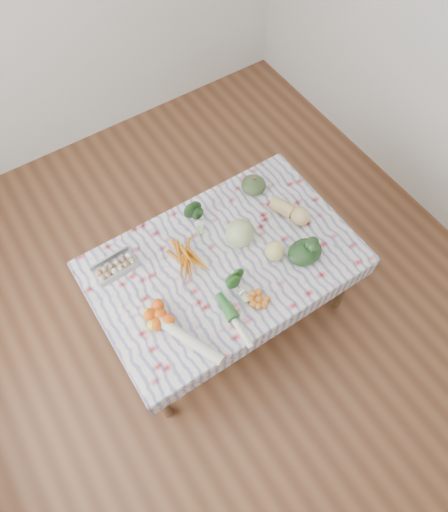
{
  "coord_description": "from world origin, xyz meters",
  "views": [
    {
      "loc": [
        -0.77,
        -1.18,
        3.25
      ],
      "look_at": [
        0.0,
        0.0,
        0.82
      ],
      "focal_mm": 32.0,
      "sensor_mm": 36.0,
      "label": 1
    }
  ],
  "objects": [
    {
      "name": "leek",
      "position": [
        -0.18,
        -0.38,
        0.78
      ],
      "size": [
        0.06,
        0.36,
        0.04
      ],
      "primitive_type": "cylinder",
      "rotation": [
        1.57,
        0.0,
        -0.06
      ],
      "color": "white",
      "rests_on": "tablecloth"
    },
    {
      "name": "egg_carton",
      "position": [
        -0.59,
        0.3,
        0.8
      ],
      "size": [
        0.27,
        0.12,
        0.07
      ],
      "primitive_type": "cube",
      "rotation": [
        0.0,
        0.0,
        0.05
      ],
      "color": "#9D9D98",
      "rests_on": "tablecloth"
    },
    {
      "name": "mandarin_cluster",
      "position": [
        0.02,
        -0.34,
        0.79
      ],
      "size": [
        0.18,
        0.18,
        0.05
      ],
      "primitive_type": "cube",
      "rotation": [
        0.0,
        0.0,
        0.18
      ],
      "color": "orange",
      "rests_on": "tablecloth"
    },
    {
      "name": "ground",
      "position": [
        0.0,
        0.0,
        0.0
      ],
      "size": [
        4.5,
        4.5,
        0.0
      ],
      "primitive_type": "plane",
      "color": "brown",
      "rests_on": "ground"
    },
    {
      "name": "carrot_bunch",
      "position": [
        -0.2,
        0.13,
        0.78
      ],
      "size": [
        0.28,
        0.26,
        0.04
      ],
      "primitive_type": "cube",
      "rotation": [
        0.0,
        0.0,
        -0.27
      ],
      "color": "#C8660D",
      "rests_on": "tablecloth"
    },
    {
      "name": "orange_cluster",
      "position": [
        -0.52,
        -0.12,
        0.8
      ],
      "size": [
        0.26,
        0.26,
        0.08
      ],
      "primitive_type": "cube",
      "rotation": [
        0.0,
        0.0,
        0.04
      ],
      "color": "#EA540E",
      "rests_on": "tablecloth"
    },
    {
      "name": "dining_table",
      "position": [
        0.0,
        0.0,
        0.68
      ],
      "size": [
        1.6,
        1.0,
        0.75
      ],
      "color": "brown",
      "rests_on": "ground"
    },
    {
      "name": "grapefruit",
      "position": [
        0.28,
        -0.14,
        0.82
      ],
      "size": [
        0.13,
        0.13,
        0.13
      ],
      "primitive_type": "sphere",
      "rotation": [
        0.0,
        0.0,
        0.04
      ],
      "color": "#D2C467",
      "rests_on": "tablecloth"
    },
    {
      "name": "spinach_bag",
      "position": [
        0.44,
        -0.25,
        0.81
      ],
      "size": [
        0.28,
        0.26,
        0.1
      ],
      "primitive_type": "ellipsoid",
      "rotation": [
        0.0,
        0.0,
        0.43
      ],
      "color": "black",
      "rests_on": "tablecloth"
    },
    {
      "name": "butternut_squash",
      "position": [
        0.55,
        0.05,
        0.82
      ],
      "size": [
        0.21,
        0.3,
        0.12
      ],
      "primitive_type": "ellipsoid",
      "rotation": [
        0.0,
        0.0,
        0.37
      ],
      "color": "tan",
      "rests_on": "tablecloth"
    },
    {
      "name": "kabocha_squash",
      "position": [
        0.47,
        0.36,
        0.82
      ],
      "size": [
        0.21,
        0.21,
        0.11
      ],
      "primitive_type": "ellipsoid",
      "rotation": [
        0.0,
        0.0,
        -0.28
      ],
      "color": "#384C29",
      "rests_on": "tablecloth"
    },
    {
      "name": "daikon",
      "position": [
        -0.45,
        -0.34,
        0.79
      ],
      "size": [
        0.24,
        0.44,
        0.07
      ],
      "primitive_type": "cylinder",
      "rotation": [
        1.57,
        0.0,
        0.4
      ],
      "color": "beige",
      "rests_on": "tablecloth"
    },
    {
      "name": "cabbage",
      "position": [
        0.16,
        0.07,
        0.85
      ],
      "size": [
        0.19,
        0.19,
        0.18
      ],
      "primitive_type": "sphere",
      "rotation": [
        0.0,
        0.0,
        0.02
      ],
      "color": "#A2B473",
      "rests_on": "tablecloth"
    },
    {
      "name": "kale_bunch",
      "position": [
        0.02,
        0.35,
        0.83
      ],
      "size": [
        0.2,
        0.19,
        0.14
      ],
      "primitive_type": "ellipsoid",
      "rotation": [
        0.0,
        0.0,
        -0.29
      ],
      "color": "black",
      "rests_on": "tablecloth"
    },
    {
      "name": "tablecloth",
      "position": [
        0.0,
        0.0,
        0.76
      ],
      "size": [
        1.66,
        1.06,
        0.01
      ],
      "primitive_type": "cube",
      "color": "silver",
      "rests_on": "dining_table"
    },
    {
      "name": "broccoli",
      "position": [
        -0.04,
        -0.22,
        0.81
      ],
      "size": [
        0.14,
        0.14,
        0.1
      ],
      "primitive_type": "ellipsoid",
      "rotation": [
        0.0,
        0.0,
        0.02
      ],
      "color": "#1D4C16",
      "rests_on": "tablecloth"
    }
  ]
}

